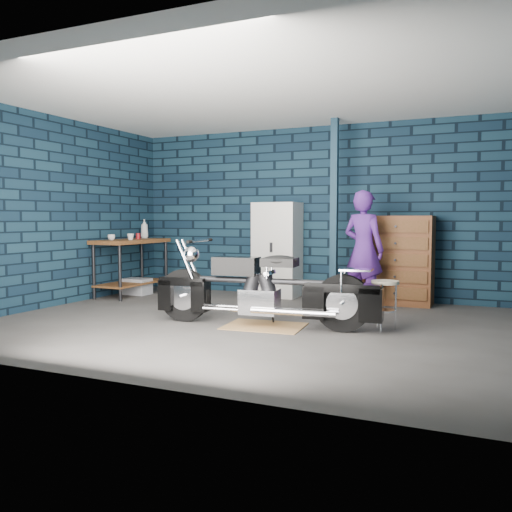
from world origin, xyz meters
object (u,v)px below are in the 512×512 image
Objects in this scene: storage_bin at (137,286)px; locker at (277,250)px; workbench at (132,267)px; person at (364,250)px; shop_stool at (385,305)px; tool_chest at (398,260)px; motorcycle at (264,283)px.

locker is (2.20, 0.72, 0.62)m from storage_bin.
storage_bin is 2.39m from locker.
workbench is 0.86× the size of person.
shop_stool is at bearing -14.52° from workbench.
workbench is 4.21m from tool_chest.
tool_chest is at bearing -106.48° from person.
storage_bin is (0.02, 0.10, -0.32)m from workbench.
motorcycle reaches higher than workbench.
shop_stool is (1.31, 0.37, -0.22)m from motorcycle.
locker is at bearing 180.00° from tool_chest.
person is 0.70m from tool_chest.
motorcycle reaches higher than shop_stool.
tool_chest is at bearing 11.31° from workbench.
storage_bin is 0.28× the size of locker.
storage_bin is 0.33× the size of tool_chest.
motorcycle is at bearing -164.21° from shop_stool.
motorcycle is 2.57m from tool_chest.
person reaches higher than shop_stool.
shop_stool reaches higher than storage_bin.
workbench is 0.93× the size of locker.
locker is 1.17× the size of tool_chest.
workbench is at bearing 21.62° from person.
tool_chest reaches higher than storage_bin.
person is 1.27× the size of tool_chest.
locker is at bearing 137.03° from shop_stool.
workbench is at bearing 165.48° from shop_stool.
motorcycle is (2.99, -1.48, 0.05)m from workbench.
workbench is at bearing -159.62° from locker.
motorcycle is 1.38m from shop_stool.
person is 3.87× the size of storage_bin.
locker is (2.22, 0.82, 0.30)m from workbench.
storage_bin is at bearing 79.14° from workbench.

